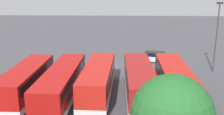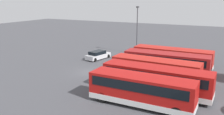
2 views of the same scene
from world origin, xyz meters
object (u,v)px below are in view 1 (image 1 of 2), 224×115
Objects in this scene: bus_single_deck_second at (139,80)px; bus_single_deck_fourth at (62,83)px; bus_single_deck_third at (98,79)px; bus_single_deck_near_end at (175,81)px; lamp_post_tall at (217,32)px; car_hatchback_silver at (156,57)px; bus_single_deck_fifth at (27,81)px.

bus_single_deck_second is 7.34m from bus_single_deck_fourth.
bus_single_deck_second and bus_single_deck_third have the same top height.
bus_single_deck_third is at bearing -1.99° from bus_single_deck_near_end.
bus_single_deck_near_end is 10.91m from lamp_post_tall.
bus_single_deck_near_end and bus_single_deck_fourth have the same top height.
bus_single_deck_third reaches higher than car_hatchback_silver.
bus_single_deck_fifth is (10.82, 0.51, -0.00)m from bus_single_deck_second.
bus_single_deck_second and bus_single_deck_fifth have the same top height.
car_hatchback_silver is at bearing -104.24° from bus_single_deck_second.
bus_single_deck_fourth is at bearing 51.82° from car_hatchback_silver.
bus_single_deck_fourth is at bearing 174.54° from bus_single_deck_fifth.
car_hatchback_silver is at bearing -128.18° from bus_single_deck_fourth.
bus_single_deck_fourth is (3.29, 1.10, 0.00)m from bus_single_deck_third.
bus_single_deck_third is 1.23× the size of lamp_post_tall.
bus_single_deck_near_end is 1.30× the size of lamp_post_tall.
bus_single_deck_fourth is 19.64m from lamp_post_tall.
bus_single_deck_second is 0.96× the size of bus_single_deck_fourth.
bus_single_deck_third is (7.39, -0.26, -0.00)m from bus_single_deck_near_end.
bus_single_deck_fourth is 2.40× the size of car_hatchback_silver.
lamp_post_tall is (-17.16, -8.93, 3.40)m from bus_single_deck_fourth.
bus_single_deck_near_end is 3.39m from bus_single_deck_second.
bus_single_deck_second is at bearing -173.37° from bus_single_deck_fourth.
lamp_post_tall is (-6.48, -8.09, 3.40)m from bus_single_deck_near_end.
lamp_post_tall reaches higher than bus_single_deck_second.
car_hatchback_silver is at bearing -137.19° from bus_single_deck_fifth.
bus_single_deck_near_end and bus_single_deck_second have the same top height.
bus_single_deck_second is at bearing -0.11° from bus_single_deck_near_end.
bus_single_deck_near_end is 12.48m from car_hatchback_silver.
bus_single_deck_fifth is at bearing 2.70° from bus_single_deck_second.
lamp_post_tall reaches higher than bus_single_deck_fourth.
car_hatchback_silver is (0.23, -12.44, -0.92)m from bus_single_deck_near_end.
bus_single_deck_near_end is 2.32× the size of car_hatchback_silver.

